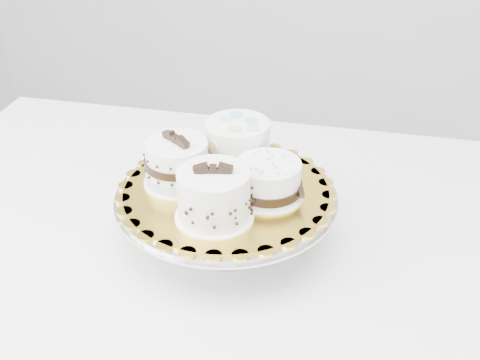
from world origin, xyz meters
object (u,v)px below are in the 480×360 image
(cake_swirl, at_px, (214,196))
(cake_ribbon, at_px, (269,180))
(cake_stand, at_px, (226,208))
(cake_dots, at_px, (238,143))
(cake_banded, at_px, (177,164))
(cake_board, at_px, (226,191))
(table, at_px, (224,261))

(cake_swirl, bearing_deg, cake_ribbon, 35.25)
(cake_stand, xyz_separation_m, cake_dots, (-0.01, 0.08, 0.07))
(cake_dots, bearing_deg, cake_banded, -123.09)
(cake_board, bearing_deg, cake_dots, 95.08)
(cake_board, xyz_separation_m, cake_ribbon, (0.07, 0.01, 0.03))
(cake_swirl, xyz_separation_m, cake_banded, (-0.09, 0.07, -0.00))
(cake_swirl, xyz_separation_m, cake_ribbon, (0.06, 0.08, -0.01))
(cake_stand, relative_size, cake_board, 1.09)
(cake_stand, height_order, cake_swirl, cake_swirl)
(table, relative_size, cake_banded, 9.76)
(table, bearing_deg, cake_swirl, -82.70)
(cake_swirl, height_order, cake_dots, cake_swirl)
(table, xyz_separation_m, cake_swirl, (0.02, -0.11, 0.21))
(cake_stand, relative_size, cake_ribbon, 2.71)
(table, height_order, cake_stand, cake_stand)
(cake_stand, xyz_separation_m, cake_ribbon, (0.07, 0.01, 0.06))
(cake_stand, height_order, cake_dots, cake_dots)
(cake_stand, xyz_separation_m, cake_board, (0.00, 0.00, 0.03))
(cake_stand, xyz_separation_m, cake_swirl, (0.01, -0.07, 0.07))
(table, relative_size, cake_stand, 3.71)
(cake_board, relative_size, cake_dots, 2.52)
(cake_banded, bearing_deg, cake_board, 31.43)
(cake_dots, distance_m, cake_ribbon, 0.10)
(cake_swirl, bearing_deg, cake_board, 77.79)
(cake_dots, bearing_deg, cake_swirl, -76.24)
(cake_board, distance_m, cake_swirl, 0.08)
(cake_stand, relative_size, cake_swirl, 2.68)
(cake_banded, height_order, cake_ribbon, cake_banded)
(table, bearing_deg, cake_dots, 70.92)
(cake_swirl, bearing_deg, cake_dots, 77.50)
(table, height_order, cake_ribbon, cake_ribbon)
(cake_board, relative_size, cake_swirl, 2.45)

